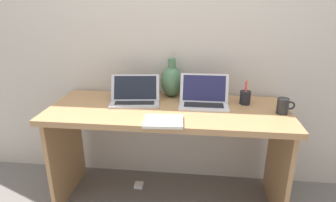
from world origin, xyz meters
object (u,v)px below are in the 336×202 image
object	(u,v)px
laptop_right	(204,97)
power_brick	(139,185)
coffee_mug	(283,106)
pen_cup	(245,97)
laptop_left	(135,96)
green_vase	(172,81)
notebook_stack	(163,121)

from	to	relation	value
laptop_right	power_brick	bearing A→B (deg)	177.39
coffee_mug	pen_cup	xyz separation A→B (m)	(-0.22, 0.16, -0.00)
laptop_left	laptop_right	size ratio (longest dim) A/B	1.09
laptop_left	laptop_right	distance (m)	0.50
green_vase	coffee_mug	size ratio (longest dim) A/B	2.54
laptop_left	power_brick	xyz separation A→B (m)	(-0.01, 0.03, -0.79)
coffee_mug	power_brick	distance (m)	1.30
pen_cup	laptop_right	bearing A→B (deg)	-170.46
pen_cup	coffee_mug	bearing A→B (deg)	-35.22
green_vase	laptop_left	bearing A→B (deg)	-144.65
laptop_right	laptop_left	bearing A→B (deg)	-179.32
laptop_right	notebook_stack	bearing A→B (deg)	-125.52
laptop_right	green_vase	distance (m)	0.31
laptop_right	notebook_stack	size ratio (longest dim) A/B	1.43
coffee_mug	power_brick	world-z (taller)	coffee_mug
laptop_left	pen_cup	bearing A→B (deg)	4.00
pen_cup	green_vase	bearing A→B (deg)	167.29
power_brick	coffee_mug	bearing A→B (deg)	-7.26
notebook_stack	coffee_mug	distance (m)	0.80
laptop_left	coffee_mug	world-z (taller)	laptop_left
green_vase	pen_cup	bearing A→B (deg)	-12.71
laptop_right	power_brick	xyz separation A→B (m)	(-0.50, 0.02, -0.80)
green_vase	notebook_stack	bearing A→B (deg)	-89.91
laptop_right	coffee_mug	distance (m)	0.53
laptop_left	coffee_mug	distance (m)	1.02
laptop_right	notebook_stack	distance (m)	0.42
notebook_stack	pen_cup	xyz separation A→B (m)	(0.54, 0.39, 0.04)
notebook_stack	power_brick	bearing A→B (deg)	125.10
laptop_right	green_vase	world-z (taller)	green_vase
green_vase	notebook_stack	xyz separation A→B (m)	(0.00, -0.51, -0.11)
laptop_right	coffee_mug	size ratio (longest dim) A/B	2.95
notebook_stack	pen_cup	size ratio (longest dim) A/B	1.32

